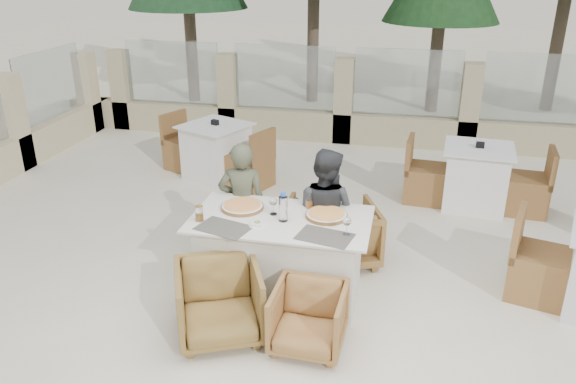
% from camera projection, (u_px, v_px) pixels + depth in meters
% --- Properties ---
extents(ground, '(80.00, 80.00, 0.00)m').
position_uv_depth(ground, '(277.00, 296.00, 5.23)').
color(ground, beige).
rests_on(ground, ground).
extents(sand_patch, '(30.00, 16.00, 0.01)m').
position_uv_depth(sand_patch, '(379.00, 54.00, 17.82)').
color(sand_patch, beige).
rests_on(sand_patch, ground).
extents(perimeter_wall_far, '(10.00, 0.34, 1.60)m').
position_uv_depth(perimeter_wall_far, '(344.00, 95.00, 9.24)').
color(perimeter_wall_far, tan).
rests_on(perimeter_wall_far, ground).
extents(dining_table, '(1.60, 0.90, 0.77)m').
position_uv_depth(dining_table, '(281.00, 256.00, 5.14)').
color(dining_table, beige).
rests_on(dining_table, ground).
extents(placemat_near_left, '(0.52, 0.41, 0.00)m').
position_uv_depth(placemat_near_left, '(224.00, 228.00, 4.81)').
color(placemat_near_left, '#514C45').
rests_on(placemat_near_left, dining_table).
extents(placemat_near_right, '(0.50, 0.39, 0.00)m').
position_uv_depth(placemat_near_right, '(325.00, 236.00, 4.66)').
color(placemat_near_right, '#504A45').
rests_on(placemat_near_right, dining_table).
extents(pizza_left, '(0.52, 0.52, 0.05)m').
position_uv_depth(pizza_left, '(242.00, 206.00, 5.17)').
color(pizza_left, '#C7501B').
rests_on(pizza_left, dining_table).
extents(pizza_right, '(0.47, 0.47, 0.05)m').
position_uv_depth(pizza_right, '(326.00, 214.00, 5.00)').
color(pizza_right, '#D0611C').
rests_on(pizza_right, dining_table).
extents(water_bottle, '(0.10, 0.10, 0.27)m').
position_uv_depth(water_bottle, '(283.00, 207.00, 4.89)').
color(water_bottle, '#A5BCD9').
rests_on(water_bottle, dining_table).
extents(wine_glass_centre, '(0.08, 0.08, 0.18)m').
position_uv_depth(wine_glass_centre, '(273.00, 205.00, 5.03)').
color(wine_glass_centre, silver).
rests_on(wine_glass_centre, dining_table).
extents(wine_glass_corner, '(0.09, 0.09, 0.18)m').
position_uv_depth(wine_glass_corner, '(347.00, 225.00, 4.66)').
color(wine_glass_corner, white).
rests_on(wine_glass_corner, dining_table).
extents(beer_glass_left, '(0.09, 0.09, 0.14)m').
position_uv_depth(beer_glass_left, '(199.00, 213.00, 4.92)').
color(beer_glass_left, '#C27D1B').
rests_on(beer_glass_left, dining_table).
extents(beer_glass_right, '(0.10, 0.10, 0.15)m').
position_uv_depth(beer_glass_right, '(310.00, 200.00, 5.17)').
color(beer_glass_right, orange).
rests_on(beer_glass_right, dining_table).
extents(olive_dish, '(0.12, 0.12, 0.04)m').
position_uv_depth(olive_dish, '(257.00, 223.00, 4.84)').
color(olive_dish, silver).
rests_on(olive_dish, dining_table).
extents(armchair_far_left, '(0.70, 0.72, 0.64)m').
position_uv_depth(armchair_far_left, '(258.00, 228.00, 5.81)').
color(armchair_far_left, brown).
rests_on(armchair_far_left, ground).
extents(armchair_far_right, '(0.86, 0.88, 0.62)m').
position_uv_depth(armchair_far_right, '(344.00, 234.00, 5.71)').
color(armchair_far_right, brown).
rests_on(armchair_far_right, ground).
extents(armchair_near_left, '(0.90, 0.91, 0.63)m').
position_uv_depth(armchair_near_left, '(219.00, 302.00, 4.58)').
color(armchair_near_left, olive).
rests_on(armchair_near_left, ground).
extents(armchair_near_right, '(0.59, 0.60, 0.53)m').
position_uv_depth(armchair_near_right, '(308.00, 318.00, 4.46)').
color(armchair_near_right, olive).
rests_on(armchair_near_right, ground).
extents(diner_left, '(0.52, 0.39, 1.29)m').
position_uv_depth(diner_left, '(242.00, 205.00, 5.54)').
color(diner_left, '#484C37').
rests_on(diner_left, ground).
extents(diner_right, '(0.75, 0.66, 1.30)m').
position_uv_depth(diner_right, '(324.00, 214.00, 5.36)').
color(diner_right, '#323436').
rests_on(diner_right, ground).
extents(bg_table_a, '(1.83, 1.40, 0.77)m').
position_uv_depth(bg_table_a, '(216.00, 151.00, 7.88)').
color(bg_table_a, silver).
rests_on(bg_table_a, ground).
extents(bg_table_b, '(1.70, 0.96, 0.77)m').
position_uv_depth(bg_table_b, '(476.00, 177.00, 6.96)').
color(bg_table_b, white).
rests_on(bg_table_b, ground).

